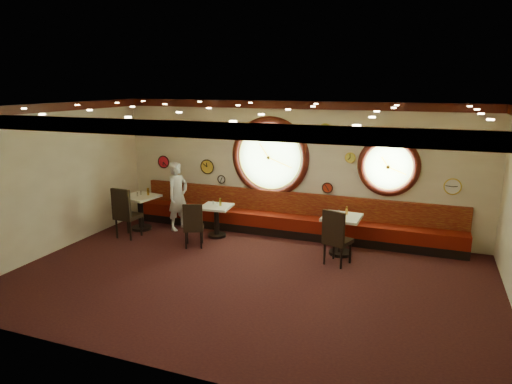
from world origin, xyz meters
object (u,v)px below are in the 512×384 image
condiment_a_salt (141,193)px  condiment_c_salt (339,212)px  table_c (341,230)px  chair_a (125,210)px  condiment_b_pepper (217,204)px  condiment_c_pepper (341,215)px  condiment_a_bottle (148,192)px  waiter (178,196)px  condiment_b_bottle (220,202)px  condiment_b_salt (213,202)px  chair_c (336,234)px  condiment_a_pepper (137,194)px  chair_b (193,222)px  condiment_c_bottle (347,210)px  table_a (141,208)px  table_b (216,217)px

condiment_a_salt → condiment_c_salt: (4.98, 0.06, -0.02)m
table_c → chair_a: 5.03m
condiment_b_pepper → condiment_c_pepper: (2.95, -0.16, 0.09)m
condiment_a_bottle → waiter: (0.72, 0.22, -0.10)m
chair_a → condiment_a_bottle: size_ratio=4.20×
condiment_a_bottle → condiment_b_bottle: 1.96m
condiment_b_pepper → condiment_b_salt: bearing=140.7°
chair_c → condiment_a_pepper: bearing=-168.1°
chair_c → waiter: 4.27m
chair_a → chair_b: bearing=3.6°
chair_c → condiment_c_bottle: size_ratio=3.94×
condiment_c_salt → condiment_b_pepper: (-2.87, -0.03, -0.10)m
condiment_b_pepper → table_c: bearing=-1.4°
chair_c → condiment_b_pepper: size_ratio=7.49×
table_a → table_c: bearing=0.6°
chair_b → chair_c: (3.16, 0.10, 0.08)m
table_c → chair_b: chair_b is taller
condiment_b_salt → condiment_b_pepper: 0.23m
table_b → condiment_a_bottle: condiment_a_bottle is taller
condiment_c_bottle → chair_a: bearing=-169.6°
condiment_c_salt → condiment_a_bottle: 4.78m
condiment_c_salt → condiment_b_pepper: bearing=-179.4°
table_b → condiment_a_pepper: size_ratio=7.71×
table_b → chair_b: 0.89m
chair_a → condiment_c_salt: bearing=13.4°
table_c → condiment_b_salt: (-3.14, 0.22, 0.27)m
condiment_c_bottle → condiment_a_bottle: bearing=-179.1°
table_b → chair_b: size_ratio=1.20×
condiment_a_pepper → condiment_a_bottle: bearing=45.8°
condiment_b_bottle → waiter: bearing=173.7°
waiter → condiment_b_salt: bearing=-80.4°
chair_b → waiter: waiter is taller
condiment_a_salt → condiment_b_pepper: bearing=0.8°
table_b → condiment_c_bottle: bearing=0.7°
condiment_c_salt → condiment_b_pepper: condiment_c_salt is taller
table_b → condiment_a_pepper: condiment_a_pepper is taller
condiment_a_bottle → condiment_b_salt: bearing=4.5°
condiment_a_pepper → waiter: waiter is taller
table_c → chair_a: size_ratio=1.14×
condiment_b_pepper → condiment_c_pepper: condiment_c_pepper is taller
chair_a → condiment_c_salt: chair_a is taller
chair_a → condiment_b_bottle: chair_a is taller
chair_c → condiment_a_bottle: size_ratio=3.99×
table_b → condiment_a_salt: condiment_a_salt is taller
condiment_c_salt → condiment_b_bottle: condiment_c_salt is taller
chair_c → table_b: bearing=-176.4°
condiment_a_bottle → condiment_c_bottle: 4.94m
condiment_a_salt → condiment_a_pepper: condiment_a_salt is taller
table_b → condiment_b_salt: 0.36m
chair_b → condiment_b_bottle: chair_b is taller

